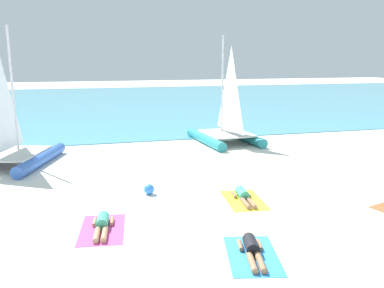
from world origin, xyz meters
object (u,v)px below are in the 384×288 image
towel_center_left (252,255)px  towel_center_right (244,200)px  sailboat_blue (11,145)px  towel_leftmost (102,229)px  sunbather_center_right (243,195)px  sailboat_teal (226,127)px  sunbather_leftmost (102,224)px  beach_ball (149,189)px  sunbather_center_left (252,248)px

towel_center_left → towel_center_right: bearing=70.8°
sailboat_blue → towel_leftmost: size_ratio=2.92×
towel_center_right → sunbather_center_right: 0.14m
sailboat_teal → towel_center_left: bearing=-112.4°
towel_leftmost → sunbather_leftmost: sunbather_leftmost is taller
sunbather_center_right → beach_ball: size_ratio=4.63×
sailboat_teal → sunbather_leftmost: size_ratio=3.46×
sailboat_teal → sailboat_blue: sailboat_blue is taller
towel_leftmost → sunbather_center_left: 3.85m
towel_center_right → beach_ball: beach_ball is taller
towel_leftmost → towel_center_right: bearing=14.0°
beach_ball → sailboat_teal: bearing=53.8°
sunbather_leftmost → towel_center_left: bearing=-29.4°
towel_center_right → sunbather_center_left: bearing=-109.3°
sunbather_center_left → towel_center_right: (1.15, 3.26, -0.13)m
sunbather_center_left → towel_center_right: sunbather_center_left is taller
sailboat_blue → sunbather_center_right: (7.52, -6.21, -0.70)m
towel_leftmost → beach_ball: 2.85m
towel_center_left → towel_center_right: (1.16, 3.33, 0.00)m
sailboat_blue → sunbather_center_left: sailboat_blue is taller
sunbather_leftmost → towel_center_right: sunbather_leftmost is taller
sunbather_leftmost → beach_ball: (1.57, 2.31, 0.04)m
sunbather_leftmost → towel_center_right: size_ratio=0.83×
sailboat_blue → towel_center_left: bearing=-38.9°
towel_leftmost → sunbather_leftmost: 0.14m
sailboat_blue → sunbather_center_right: 9.78m
sailboat_blue → towel_center_right: size_ratio=2.92×
sailboat_blue → towel_center_right: sailboat_blue is taller
sailboat_blue → towel_leftmost: 8.06m
sailboat_blue → sunbather_center_left: size_ratio=3.57×
sailboat_blue → sunbather_center_right: bearing=-21.9°
sunbather_center_right → sailboat_teal: bearing=79.8°
towel_center_left → towel_center_right: 3.53m
towel_leftmost → sunbather_center_right: 4.46m
towel_center_left → sunbather_center_left: (0.02, 0.06, 0.13)m
towel_center_right → beach_ball: bearing=154.5°
sunbather_center_left → towel_center_right: 3.46m
sailboat_blue → sailboat_teal: bearing=28.9°
sunbather_center_left → beach_ball: 4.83m
sailboat_blue → beach_ball: sailboat_blue is taller
towel_center_left → beach_ball: (-1.56, 4.63, 0.16)m
towel_center_right → sunbather_leftmost: bearing=-166.8°
beach_ball → sunbather_center_left: bearing=-70.9°
sunbather_leftmost → sailboat_blue: bearing=121.1°
sailboat_teal → beach_ball: sailboat_teal is taller
sailboat_teal → towel_center_left: 12.13m
towel_leftmost → sunbather_leftmost: size_ratio=1.21×
sailboat_teal → sunbather_center_left: sailboat_teal is taller
towel_center_right → towel_center_left: bearing=-109.2°
sailboat_teal → sunbather_center_right: 8.54m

